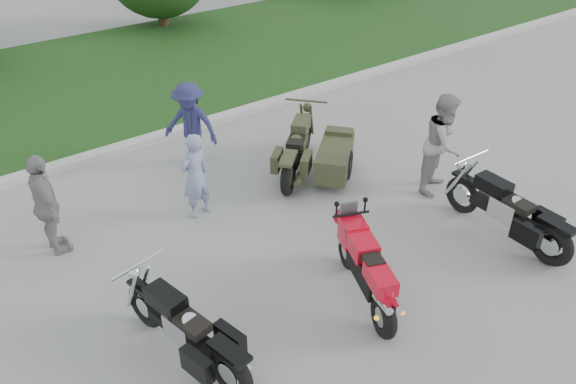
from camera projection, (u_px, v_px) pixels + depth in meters
ground at (329, 292)px, 8.30m from camera, size 80.00×80.00×0.00m
curb at (152, 139)px, 12.30m from camera, size 60.00×0.30×0.15m
grass_strip at (85, 82)px, 15.10m from camera, size 60.00×8.00×0.14m
sportbike_red at (367, 269)px, 7.88m from camera, size 0.95×1.97×0.98m
cruiser_left at (190, 334)px, 7.01m from camera, size 0.71×2.34×0.91m
cruiser_right at (511, 214)px, 9.15m from camera, size 0.42×2.46×0.95m
cruiser_sidecar at (319, 155)px, 10.90m from camera, size 2.15×2.18×0.96m
person_stripe at (195, 176)px, 9.58m from camera, size 0.64×0.48×1.59m
person_grey at (443, 143)px, 10.25m from camera, size 1.13×1.02×1.90m
person_denim at (190, 125)px, 11.06m from camera, size 1.18×1.30×1.75m
person_back at (47, 206)px, 8.68m from camera, size 0.43×1.02×1.74m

